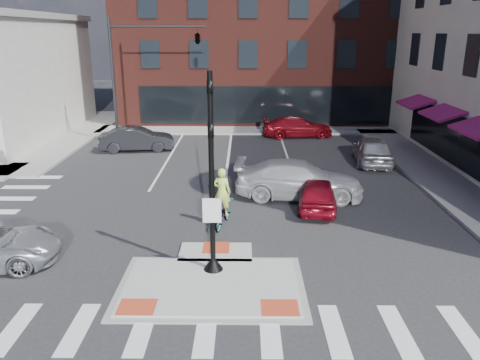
{
  "coord_description": "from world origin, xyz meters",
  "views": [
    {
      "loc": [
        0.95,
        -12.49,
        7.11
      ],
      "look_at": [
        0.79,
        3.56,
        2.0
      ],
      "focal_mm": 35.0,
      "sensor_mm": 36.0,
      "label": 1
    }
  ],
  "objects_px": {
    "white_pickup": "(299,180)",
    "bg_car_dark": "(137,139)",
    "red_sedan": "(318,193)",
    "cyclist": "(222,207)",
    "bg_car_silver": "(372,150)",
    "bg_car_red": "(297,127)"
  },
  "relations": [
    {
      "from": "white_pickup",
      "to": "bg_car_dark",
      "type": "bearing_deg",
      "value": 52.3
    },
    {
      "from": "red_sedan",
      "to": "cyclist",
      "type": "xyz_separation_m",
      "value": [
        -3.91,
        -1.95,
        0.12
      ]
    },
    {
      "from": "bg_car_dark",
      "to": "cyclist",
      "type": "xyz_separation_m",
      "value": [
        5.83,
        -11.8,
        0.03
      ]
    },
    {
      "from": "white_pickup",
      "to": "cyclist",
      "type": "xyz_separation_m",
      "value": [
        -3.27,
        -3.3,
        -0.05
      ]
    },
    {
      "from": "bg_car_silver",
      "to": "cyclist",
      "type": "height_order",
      "value": "cyclist"
    },
    {
      "from": "red_sedan",
      "to": "bg_car_silver",
      "type": "relative_size",
      "value": 0.83
    },
    {
      "from": "white_pickup",
      "to": "red_sedan",
      "type": "bearing_deg",
      "value": -149.23
    },
    {
      "from": "bg_car_silver",
      "to": "red_sedan",
      "type": "bearing_deg",
      "value": 64.88
    },
    {
      "from": "bg_car_dark",
      "to": "cyclist",
      "type": "bearing_deg",
      "value": -162.29
    },
    {
      "from": "bg_car_silver",
      "to": "bg_car_red",
      "type": "xyz_separation_m",
      "value": [
        -3.4,
        6.96,
        -0.07
      ]
    },
    {
      "from": "white_pickup",
      "to": "bg_car_silver",
      "type": "height_order",
      "value": "white_pickup"
    },
    {
      "from": "white_pickup",
      "to": "bg_car_red",
      "type": "relative_size",
      "value": 1.15
    },
    {
      "from": "red_sedan",
      "to": "bg_car_red",
      "type": "bearing_deg",
      "value": -84.54
    },
    {
      "from": "white_pickup",
      "to": "bg_car_silver",
      "type": "distance_m",
      "value": 7.34
    },
    {
      "from": "bg_car_dark",
      "to": "bg_car_silver",
      "type": "distance_m",
      "value": 14.09
    },
    {
      "from": "bg_car_dark",
      "to": "bg_car_red",
      "type": "distance_m",
      "value": 11.18
    },
    {
      "from": "bg_car_red",
      "to": "bg_car_silver",
      "type": "bearing_deg",
      "value": -159.5
    },
    {
      "from": "red_sedan",
      "to": "white_pickup",
      "type": "height_order",
      "value": "white_pickup"
    },
    {
      "from": "red_sedan",
      "to": "bg_car_dark",
      "type": "distance_m",
      "value": 13.86
    },
    {
      "from": "bg_car_silver",
      "to": "cyclist",
      "type": "bearing_deg",
      "value": 53.28
    },
    {
      "from": "bg_car_dark",
      "to": "bg_car_silver",
      "type": "height_order",
      "value": "bg_car_silver"
    },
    {
      "from": "white_pickup",
      "to": "bg_car_dark",
      "type": "relative_size",
      "value": 1.25
    }
  ]
}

